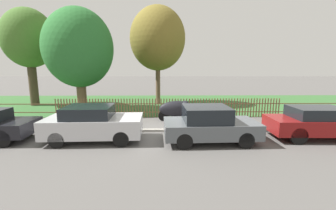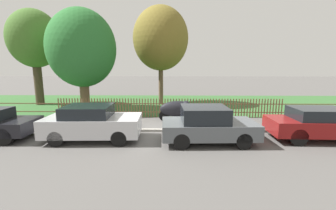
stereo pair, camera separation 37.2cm
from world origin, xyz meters
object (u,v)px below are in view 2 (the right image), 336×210
parked_car_navy_estate (207,125)px  covered_motorcycle (178,109)px  parked_car_red_compact (322,124)px  tree_mid_park (161,39)px  tree_nearest_kerb (34,40)px  tree_behind_motorcycle (82,49)px  parked_car_black_saloon (92,123)px

parked_car_navy_estate → covered_motorcycle: parked_car_navy_estate is taller
parked_car_red_compact → tree_mid_park: size_ratio=0.57×
parked_car_red_compact → tree_nearest_kerb: (-16.79, 8.55, 4.36)m
parked_car_red_compact → tree_behind_motorcycle: 14.28m
parked_car_navy_estate → tree_nearest_kerb: (-12.03, 8.87, 4.34)m
parked_car_navy_estate → tree_behind_motorcycle: tree_behind_motorcycle is taller
parked_car_black_saloon → tree_nearest_kerb: 12.14m
parked_car_red_compact → tree_mid_park: 12.43m
parked_car_navy_estate → tree_behind_motorcycle: bearing=136.1°
parked_car_red_compact → covered_motorcycle: bearing=151.7°
parked_car_red_compact → tree_nearest_kerb: 19.34m
parked_car_navy_estate → tree_mid_park: bearing=101.6°
tree_behind_motorcycle → parked_car_navy_estate: bearing=-41.7°
tree_nearest_kerb → parked_car_navy_estate: bearing=-36.4°
parked_car_navy_estate → parked_car_red_compact: parked_car_navy_estate is taller
tree_nearest_kerb → tree_mid_park: tree_mid_park is taller
covered_motorcycle → tree_mid_park: size_ratio=0.27×
covered_motorcycle → tree_nearest_kerb: size_ratio=0.29×
parked_car_black_saloon → covered_motorcycle: bearing=41.1°
parked_car_black_saloon → parked_car_red_compact: 9.48m
parked_car_black_saloon → parked_car_navy_estate: (4.72, -0.20, -0.01)m
parked_car_navy_estate → parked_car_red_compact: (4.76, 0.32, -0.02)m
tree_nearest_kerb → covered_motorcycle: bearing=-25.5°
parked_car_black_saloon → parked_car_red_compact: bearing=-1.3°
tree_behind_motorcycle → tree_mid_park: size_ratio=0.89×
parked_car_red_compact → tree_behind_motorcycle: tree_behind_motorcycle is taller
covered_motorcycle → parked_car_navy_estate: bearing=-79.2°
parked_car_red_compact → tree_behind_motorcycle: bearing=154.0°
parked_car_black_saloon → tree_nearest_kerb: bearing=128.1°
parked_car_navy_estate → parked_car_red_compact: size_ratio=0.87×
parked_car_navy_estate → tree_mid_park: 10.74m
parked_car_navy_estate → tree_mid_park: tree_mid_park is taller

